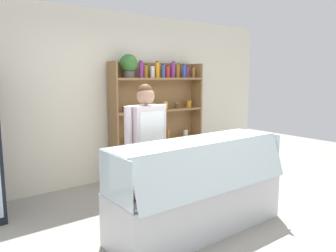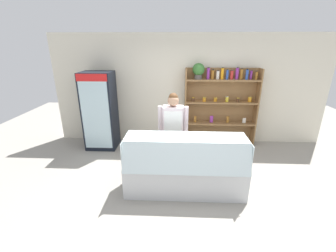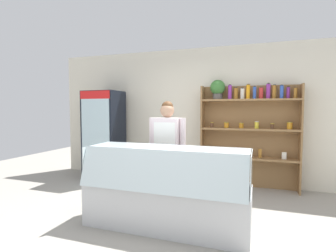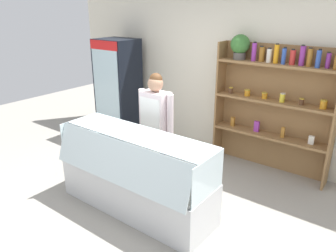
{
  "view_description": "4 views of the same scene",
  "coord_description": "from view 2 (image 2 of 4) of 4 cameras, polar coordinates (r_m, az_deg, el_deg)",
  "views": [
    {
      "loc": [
        -2.47,
        -2.58,
        1.68
      ],
      "look_at": [
        -0.03,
        0.62,
        1.08
      ],
      "focal_mm": 35.0,
      "sensor_mm": 36.0,
      "label": 1
    },
    {
      "loc": [
        -0.26,
        -3.43,
        2.45
      ],
      "look_at": [
        -0.44,
        0.31,
        1.07
      ],
      "focal_mm": 24.0,
      "sensor_mm": 36.0,
      "label": 2
    },
    {
      "loc": [
        0.94,
        -3.08,
        1.49
      ],
      "look_at": [
        -0.36,
        0.69,
        1.22
      ],
      "focal_mm": 28.0,
      "sensor_mm": 36.0,
      "label": 3
    },
    {
      "loc": [
        2.33,
        -2.65,
        2.44
      ],
      "look_at": [
        -0.17,
        0.65,
        0.9
      ],
      "focal_mm": 35.0,
      "sensor_mm": 36.0,
      "label": 4
    }
  ],
  "objects": [
    {
      "name": "ground_plane",
      "position": [
        4.22,
        5.97,
        -15.4
      ],
      "size": [
        12.0,
        12.0,
        0.0
      ],
      "primitive_type": "plane",
      "color": "gray"
    },
    {
      "name": "back_wall",
      "position": [
        5.74,
        5.32,
        9.06
      ],
      "size": [
        6.8,
        0.1,
        2.7
      ],
      "primitive_type": "cube",
      "color": "silver",
      "rests_on": "ground"
    },
    {
      "name": "drinks_fridge",
      "position": [
        5.64,
        -16.87,
        3.66
      ],
      "size": [
        0.72,
        0.63,
        1.85
      ],
      "color": "black",
      "rests_on": "ground"
    },
    {
      "name": "shelving_unit",
      "position": [
        5.65,
        12.58,
        6.66
      ],
      "size": [
        1.76,
        0.29,
        2.03
      ],
      "color": "olive",
      "rests_on": "ground"
    },
    {
      "name": "deli_display_case",
      "position": [
        3.99,
        4.22,
        -12.2
      ],
      "size": [
        2.04,
        0.72,
        1.01
      ],
      "color": "silver",
      "rests_on": "ground"
    },
    {
      "name": "shop_clerk",
      "position": [
        4.32,
        1.28,
        -0.28
      ],
      "size": [
        0.58,
        0.25,
        1.6
      ],
      "color": "#2D2D38",
      "rests_on": "ground"
    }
  ]
}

